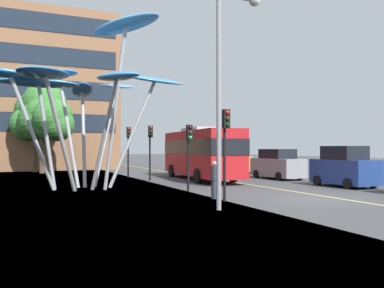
{
  "coord_description": "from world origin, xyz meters",
  "views": [
    {
      "loc": [
        -12.15,
        -14.57,
        2.28
      ],
      "look_at": [
        -1.78,
        9.12,
        2.5
      ],
      "focal_mm": 38.51,
      "sensor_mm": 36.0,
      "label": 1
    }
  ],
  "objects_px": {
    "car_parked_far": "(277,165)",
    "car_side_street": "(232,161)",
    "traffic_light_opposite": "(129,141)",
    "car_parked_mid": "(344,168)",
    "pedestrian": "(214,180)",
    "traffic_light_kerb_near": "(226,135)",
    "leaf_sculpture": "(84,81)",
    "street_lamp": "(228,70)",
    "car_far_side": "(198,160)",
    "traffic_light_island_mid": "(150,141)",
    "traffic_light_kerb_far": "(189,143)",
    "red_bus": "(201,151)"
  },
  "relations": [
    {
      "from": "traffic_light_kerb_near",
      "to": "street_lamp",
      "type": "relative_size",
      "value": 0.48
    },
    {
      "from": "traffic_light_kerb_far",
      "to": "pedestrian",
      "type": "height_order",
      "value": "traffic_light_kerb_far"
    },
    {
      "from": "traffic_light_kerb_far",
      "to": "car_side_street",
      "type": "relative_size",
      "value": 0.85
    },
    {
      "from": "traffic_light_kerb_far",
      "to": "traffic_light_opposite",
      "type": "bearing_deg",
      "value": 91.88
    },
    {
      "from": "traffic_light_kerb_near",
      "to": "pedestrian",
      "type": "bearing_deg",
      "value": 88.6
    },
    {
      "from": "leaf_sculpture",
      "to": "pedestrian",
      "type": "relative_size",
      "value": 6.86
    },
    {
      "from": "red_bus",
      "to": "car_side_street",
      "type": "relative_size",
      "value": 2.6
    },
    {
      "from": "traffic_light_kerb_near",
      "to": "car_parked_mid",
      "type": "height_order",
      "value": "traffic_light_kerb_near"
    },
    {
      "from": "red_bus",
      "to": "pedestrian",
      "type": "xyz_separation_m",
      "value": [
        -3.98,
        -10.07,
        -1.17
      ]
    },
    {
      "from": "traffic_light_kerb_near",
      "to": "street_lamp",
      "type": "xyz_separation_m",
      "value": [
        -0.92,
        -1.93,
        2.34
      ]
    },
    {
      "from": "traffic_light_opposite",
      "to": "traffic_light_kerb_near",
      "type": "bearing_deg",
      "value": -89.31
    },
    {
      "from": "car_parked_mid",
      "to": "street_lamp",
      "type": "height_order",
      "value": "street_lamp"
    },
    {
      "from": "traffic_light_kerb_near",
      "to": "car_far_side",
      "type": "relative_size",
      "value": 0.93
    },
    {
      "from": "traffic_light_kerb_near",
      "to": "car_parked_mid",
      "type": "xyz_separation_m",
      "value": [
        9.49,
        3.09,
        -1.7
      ]
    },
    {
      "from": "traffic_light_island_mid",
      "to": "car_parked_mid",
      "type": "relative_size",
      "value": 0.96
    },
    {
      "from": "car_side_street",
      "to": "car_far_side",
      "type": "xyz_separation_m",
      "value": [
        -0.5,
        6.23,
        -0.05
      ]
    },
    {
      "from": "traffic_light_opposite",
      "to": "car_side_street",
      "type": "distance_m",
      "value": 10.2
    },
    {
      "from": "red_bus",
      "to": "traffic_light_kerb_near",
      "type": "xyz_separation_m",
      "value": [
        -4.01,
        -11.17,
        0.8
      ]
    },
    {
      "from": "traffic_light_kerb_near",
      "to": "traffic_light_island_mid",
      "type": "height_order",
      "value": "traffic_light_kerb_near"
    },
    {
      "from": "car_parked_far",
      "to": "car_side_street",
      "type": "relative_size",
      "value": 1.12
    },
    {
      "from": "street_lamp",
      "to": "pedestrian",
      "type": "xyz_separation_m",
      "value": [
        0.95,
        3.03,
        -4.3
      ]
    },
    {
      "from": "leaf_sculpture",
      "to": "traffic_light_kerb_far",
      "type": "distance_m",
      "value": 6.77
    },
    {
      "from": "car_parked_mid",
      "to": "car_far_side",
      "type": "height_order",
      "value": "car_parked_mid"
    },
    {
      "from": "traffic_light_kerb_far",
      "to": "car_far_side",
      "type": "distance_m",
      "value": 20.88
    },
    {
      "from": "red_bus",
      "to": "traffic_light_island_mid",
      "type": "bearing_deg",
      "value": 171.48
    },
    {
      "from": "traffic_light_island_mid",
      "to": "pedestrian",
      "type": "height_order",
      "value": "traffic_light_island_mid"
    },
    {
      "from": "car_side_street",
      "to": "pedestrian",
      "type": "relative_size",
      "value": 2.43
    },
    {
      "from": "leaf_sculpture",
      "to": "pedestrian",
      "type": "height_order",
      "value": "leaf_sculpture"
    },
    {
      "from": "traffic_light_kerb_near",
      "to": "pedestrian",
      "type": "relative_size",
      "value": 2.32
    },
    {
      "from": "traffic_light_island_mid",
      "to": "car_parked_far",
      "type": "xyz_separation_m",
      "value": [
        8.96,
        -2.1,
        -1.71
      ]
    },
    {
      "from": "red_bus",
      "to": "leaf_sculpture",
      "type": "height_order",
      "value": "leaf_sculpture"
    },
    {
      "from": "traffic_light_kerb_near",
      "to": "street_lamp",
      "type": "bearing_deg",
      "value": -115.47
    },
    {
      "from": "red_bus",
      "to": "car_far_side",
      "type": "relative_size",
      "value": 2.55
    },
    {
      "from": "car_far_side",
      "to": "traffic_light_island_mid",
      "type": "bearing_deg",
      "value": -127.69
    },
    {
      "from": "leaf_sculpture",
      "to": "traffic_light_opposite",
      "type": "distance_m",
      "value": 9.21
    },
    {
      "from": "traffic_light_opposite",
      "to": "car_parked_mid",
      "type": "relative_size",
      "value": 0.97
    },
    {
      "from": "car_far_side",
      "to": "traffic_light_kerb_far",
      "type": "bearing_deg",
      "value": -115.78
    },
    {
      "from": "car_parked_mid",
      "to": "pedestrian",
      "type": "bearing_deg",
      "value": -168.1
    },
    {
      "from": "traffic_light_kerb_near",
      "to": "traffic_light_kerb_far",
      "type": "relative_size",
      "value": 1.12
    },
    {
      "from": "traffic_light_kerb_far",
      "to": "car_side_street",
      "type": "xyz_separation_m",
      "value": [
        9.56,
        12.53,
        -1.44
      ]
    },
    {
      "from": "traffic_light_island_mid",
      "to": "car_parked_far",
      "type": "bearing_deg",
      "value": -13.2
    },
    {
      "from": "traffic_light_opposite",
      "to": "street_lamp",
      "type": "distance_m",
      "value": 17.19
    },
    {
      "from": "leaf_sculpture",
      "to": "street_lamp",
      "type": "xyz_separation_m",
      "value": [
        3.7,
        -9.58,
        -0.78
      ]
    },
    {
      "from": "red_bus",
      "to": "traffic_light_kerb_near",
      "type": "height_order",
      "value": "traffic_light_kerb_near"
    },
    {
      "from": "traffic_light_kerb_near",
      "to": "traffic_light_opposite",
      "type": "height_order",
      "value": "traffic_light_kerb_near"
    },
    {
      "from": "leaf_sculpture",
      "to": "street_lamp",
      "type": "relative_size",
      "value": 1.42
    },
    {
      "from": "traffic_light_kerb_far",
      "to": "street_lamp",
      "type": "bearing_deg",
      "value": -99.93
    },
    {
      "from": "traffic_light_opposite",
      "to": "car_side_street",
      "type": "bearing_deg",
      "value": 10.05
    },
    {
      "from": "traffic_light_island_mid",
      "to": "traffic_light_opposite",
      "type": "bearing_deg",
      "value": 100.67
    },
    {
      "from": "traffic_light_opposite",
      "to": "car_side_street",
      "type": "height_order",
      "value": "traffic_light_opposite"
    }
  ]
}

